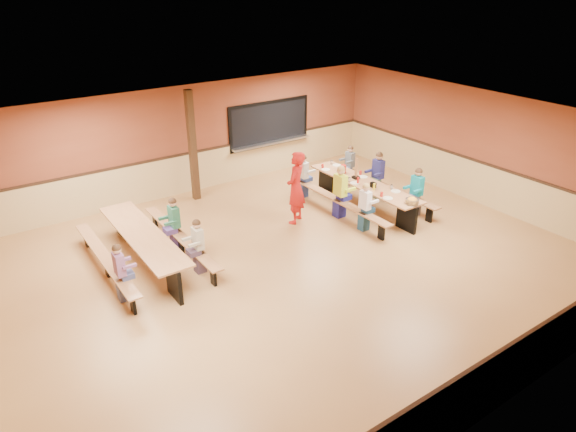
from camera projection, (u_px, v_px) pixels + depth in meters
ground at (294, 263)px, 11.10m from camera, size 12.00×12.00×0.00m
room_envelope at (294, 235)px, 10.80m from camera, size 12.04×10.04×3.02m
kitchen_pass_through at (270, 126)px, 15.47m from camera, size 2.78×0.28×1.38m
structural_post at (192, 147)px, 13.61m from camera, size 0.18×0.18×3.00m
cafeteria_table_main at (364, 190)px, 13.43m from camera, size 1.91×3.70×0.74m
cafeteria_table_second at (144, 243)px, 10.84m from camera, size 1.91×3.70×0.74m
seated_child_white_left at (365, 207)px, 12.28m from camera, size 0.36×0.30×1.20m
seated_adult_yellow at (340, 192)px, 12.93m from camera, size 0.44×0.36×1.35m
seated_child_grey_left at (303, 176)px, 14.12m from camera, size 0.36×0.30×1.20m
seated_child_teal_right at (416, 192)px, 13.03m from camera, size 0.39×0.32×1.26m
seated_child_navy_right at (378, 175)px, 14.06m from camera, size 0.41×0.33×1.29m
seated_child_char_right at (350, 166)px, 14.95m from camera, size 0.35×0.28×1.16m
seated_child_purple_sec at (120, 273)px, 9.63m from camera, size 0.35×0.29×1.18m
seated_child_green_sec at (175, 224)px, 11.41m from camera, size 0.38×0.31×1.24m
seated_child_tan_sec at (198, 247)px, 10.54m from camera, size 0.36×0.30×1.19m
standing_woman at (296, 188)px, 12.56m from camera, size 0.80×0.74×1.83m
punch_pitcher at (343, 169)px, 13.93m from camera, size 0.16×0.16×0.22m
chip_bowl at (412, 201)px, 12.09m from camera, size 0.32×0.32×0.15m
napkin_dispenser at (373, 185)px, 13.01m from camera, size 0.10×0.14×0.13m
condiment_mustard at (374, 187)px, 12.86m from camera, size 0.06×0.06×0.17m
condiment_ketchup at (358, 181)px, 13.23m from camera, size 0.06×0.06×0.17m
table_paddle at (356, 174)px, 13.54m from camera, size 0.16×0.16×0.56m
place_settings at (364, 180)px, 13.32m from camera, size 0.65×3.30×0.11m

